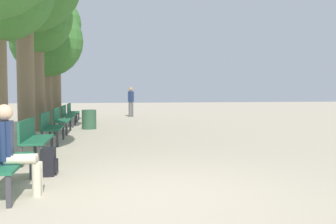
% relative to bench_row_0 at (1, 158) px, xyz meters
% --- Properties ---
extents(ground_plane, '(80.00, 80.00, 0.00)m').
position_rel_bench_row_0_xyz_m(ground_plane, '(1.91, -0.44, -0.48)').
color(ground_plane, '#B7A88E').
extents(bench_row_0, '(0.45, 1.56, 0.83)m').
position_rel_bench_row_0_xyz_m(bench_row_0, '(0.00, 0.00, 0.00)').
color(bench_row_0, '#1E6042').
rests_on(bench_row_0, ground_plane).
extents(bench_row_1, '(0.45, 1.56, 0.83)m').
position_rel_bench_row_0_xyz_m(bench_row_1, '(0.00, 2.47, 0.00)').
color(bench_row_1, '#1E6042').
rests_on(bench_row_1, ground_plane).
extents(bench_row_2, '(0.45, 1.56, 0.83)m').
position_rel_bench_row_0_xyz_m(bench_row_2, '(0.00, 4.94, 0.00)').
color(bench_row_2, '#1E6042').
rests_on(bench_row_2, ground_plane).
extents(bench_row_3, '(0.45, 1.56, 0.83)m').
position_rel_bench_row_0_xyz_m(bench_row_3, '(0.00, 7.40, 0.00)').
color(bench_row_3, '#1E6042').
rests_on(bench_row_3, ground_plane).
extents(bench_row_4, '(0.45, 1.56, 0.83)m').
position_rel_bench_row_0_xyz_m(bench_row_4, '(0.00, 9.87, 0.00)').
color(bench_row_4, '#1E6042').
rests_on(bench_row_4, ground_plane).
extents(bench_row_5, '(0.45, 1.56, 0.83)m').
position_rel_bench_row_0_xyz_m(bench_row_5, '(0.00, 12.34, 0.00)').
color(bench_row_5, '#1E6042').
rests_on(bench_row_5, ground_plane).
extents(tree_row_3, '(2.48, 2.48, 5.19)m').
position_rel_bench_row_0_xyz_m(tree_row_3, '(-0.84, 8.31, 3.36)').
color(tree_row_3, '#7A664C').
rests_on(tree_row_3, ground_plane).
extents(tree_row_4, '(2.94, 2.94, 4.94)m').
position_rel_bench_row_0_xyz_m(tree_row_4, '(-0.84, 10.75, 2.96)').
color(tree_row_4, '#7A664C').
rests_on(tree_row_4, ground_plane).
extents(tree_row_5, '(2.53, 2.53, 5.89)m').
position_rel_bench_row_0_xyz_m(tree_row_5, '(-0.84, 13.37, 3.96)').
color(tree_row_5, '#7A664C').
rests_on(tree_row_5, ground_plane).
extents(person_seated, '(0.57, 0.32, 1.22)m').
position_rel_bench_row_0_xyz_m(person_seated, '(0.22, -0.21, 0.17)').
color(person_seated, beige).
rests_on(person_seated, ground_plane).
extents(backpack, '(0.25, 0.37, 0.45)m').
position_rel_bench_row_0_xyz_m(backpack, '(0.49, 1.00, -0.26)').
color(backpack, black).
rests_on(backpack, ground_plane).
extents(pedestrian_near, '(0.32, 0.29, 1.60)m').
position_rel_bench_row_0_xyz_m(pedestrian_near, '(2.93, 14.93, 0.44)').
color(pedestrian_near, '#4C4C4C').
rests_on(pedestrian_near, ground_plane).
extents(trash_bin, '(0.52, 0.52, 0.71)m').
position_rel_bench_row_0_xyz_m(trash_bin, '(0.90, 8.59, -0.13)').
color(trash_bin, '#2D5138').
rests_on(trash_bin, ground_plane).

